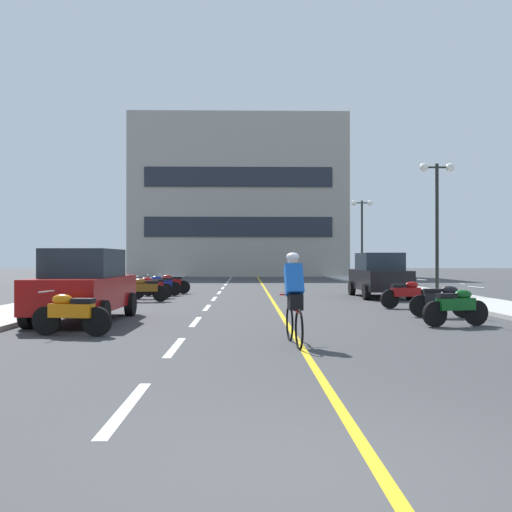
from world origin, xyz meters
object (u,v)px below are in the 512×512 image
object	(u,v)px
motorcycle_5	(406,293)
motorcycle_7	(151,287)
motorcycle_8	(161,285)
motorcycle_6	(145,289)
motorcycle_4	(442,300)
cyclist_rider	(294,296)
parked_car_near	(84,285)
motorcycle_3	(456,306)
street_lamp_far	(362,222)
street_lamp_mid	(437,199)
parked_car_mid	(379,275)
motorcycle_9	(171,283)
motorcycle_2	(71,313)

from	to	relation	value
motorcycle_5	motorcycle_7	world-z (taller)	same
motorcycle_7	motorcycle_8	distance (m)	1.73
motorcycle_6	motorcycle_4	bearing A→B (deg)	-32.12
motorcycle_6	motorcycle_7	world-z (taller)	same
motorcycle_5	cyclist_rider	bearing A→B (deg)	-119.65
parked_car_near	motorcycle_3	size ratio (longest dim) A/B	2.52
street_lamp_far	motorcycle_4	size ratio (longest dim) A/B	3.23
motorcycle_3	cyclist_rider	size ratio (longest dim) A/B	0.95
street_lamp_mid	motorcycle_5	distance (m)	7.03
street_lamp_far	motorcycle_6	size ratio (longest dim) A/B	3.22
motorcycle_4	motorcycle_8	bearing A→B (deg)	134.96
motorcycle_5	street_lamp_far	bearing A→B (deg)	82.05
parked_car_mid	motorcycle_8	world-z (taller)	parked_car_mid
motorcycle_6	cyclist_rider	bearing A→B (deg)	-65.87
motorcycle_6	motorcycle_9	xyz separation A→B (m)	(0.31, 4.75, 0.00)
motorcycle_2	motorcycle_9	distance (m)	13.79
motorcycle_6	street_lamp_far	bearing A→B (deg)	56.31
parked_car_near	motorcycle_2	distance (m)	2.71
street_lamp_far	motorcycle_5	world-z (taller)	street_lamp_far
parked_car_near	motorcycle_2	xyz separation A→B (m)	(0.50, -2.63, -0.44)
motorcycle_3	motorcycle_6	xyz separation A→B (m)	(-8.61, 7.57, 0.00)
street_lamp_far	motorcycle_3	bearing A→B (deg)	-96.92
parked_car_mid	motorcycle_4	xyz separation A→B (m)	(-0.19, -7.84, -0.44)
motorcycle_3	motorcycle_5	size ratio (longest dim) A/B	0.99
parked_car_mid	motorcycle_8	xyz separation A→B (m)	(-9.08, 1.06, -0.44)
motorcycle_3	street_lamp_mid	bearing A→B (deg)	73.21
motorcycle_9	parked_car_near	bearing A→B (deg)	-93.44
parked_car_near	motorcycle_2	world-z (taller)	parked_car_near
parked_car_near	cyclist_rider	world-z (taller)	parked_car_near
motorcycle_4	cyclist_rider	size ratio (longest dim) A/B	0.96
motorcycle_2	parked_car_near	bearing A→B (deg)	100.70
motorcycle_8	cyclist_rider	size ratio (longest dim) A/B	0.94
motorcycle_5	motorcycle_9	xyz separation A→B (m)	(-8.50, 7.59, 0.00)
street_lamp_mid	parked_car_mid	distance (m)	4.02
parked_car_near	street_lamp_mid	bearing A→B (deg)	36.57
street_lamp_far	cyclist_rider	distance (m)	28.78
motorcycle_5	motorcycle_8	distance (m)	10.65
motorcycle_6	motorcycle_9	bearing A→B (deg)	86.22
motorcycle_6	parked_car_near	bearing A→B (deg)	-93.20
street_lamp_far	motorcycle_7	xyz separation A→B (m)	(-11.69, -15.93, -3.62)
motorcycle_3	motorcycle_7	xyz separation A→B (m)	(-8.65, 9.11, 0.00)
street_lamp_far	parked_car_mid	world-z (taller)	street_lamp_far
parked_car_near	motorcycle_8	size ratio (longest dim) A/B	2.53
motorcycle_2	motorcycle_9	bearing A→B (deg)	89.27
motorcycle_2	motorcycle_3	world-z (taller)	same
street_lamp_mid	motorcycle_7	size ratio (longest dim) A/B	3.31
parked_car_near	motorcycle_9	distance (m)	11.19
parked_car_near	parked_car_mid	world-z (taller)	same
parked_car_near	motorcycle_6	world-z (taller)	parked_car_near
cyclist_rider	motorcycle_8	bearing A→B (deg)	108.45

